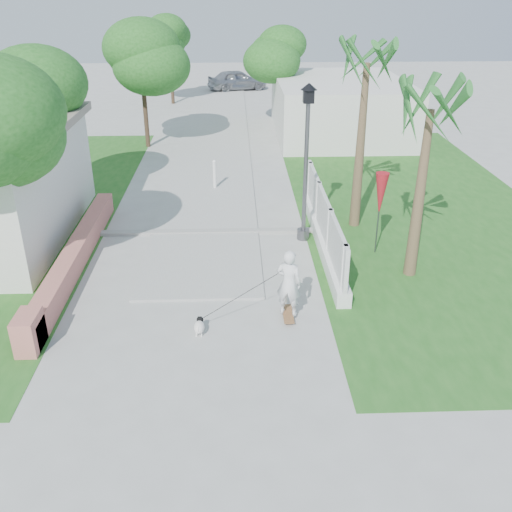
{
  "coord_description": "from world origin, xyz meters",
  "views": [
    {
      "loc": [
        0.95,
        -9.69,
        6.85
      ],
      "look_at": [
        1.39,
        2.13,
        1.1
      ],
      "focal_mm": 40.0,
      "sensor_mm": 36.0,
      "label": 1
    }
  ],
  "objects_px": {
    "skateboarder": "(255,292)",
    "dog": "(199,326)",
    "bollard": "(215,174)",
    "patio_umbrella": "(381,195)",
    "parked_car": "(237,80)",
    "street_lamp": "(306,158)"
  },
  "relations": [
    {
      "from": "dog",
      "to": "bollard",
      "type": "bearing_deg",
      "value": 93.06
    },
    {
      "from": "street_lamp",
      "to": "patio_umbrella",
      "type": "distance_m",
      "value": 2.27
    },
    {
      "from": "street_lamp",
      "to": "patio_umbrella",
      "type": "relative_size",
      "value": 1.93
    },
    {
      "from": "street_lamp",
      "to": "skateboarder",
      "type": "relative_size",
      "value": 1.94
    },
    {
      "from": "patio_umbrella",
      "to": "skateboarder",
      "type": "bearing_deg",
      "value": -135.4
    },
    {
      "from": "patio_umbrella",
      "to": "street_lamp",
      "type": "bearing_deg",
      "value": 152.24
    },
    {
      "from": "bollard",
      "to": "skateboarder",
      "type": "xyz_separation_m",
      "value": [
        1.14,
        -8.92,
        0.15
      ]
    },
    {
      "from": "street_lamp",
      "to": "patio_umbrella",
      "type": "height_order",
      "value": "street_lamp"
    },
    {
      "from": "patio_umbrella",
      "to": "parked_car",
      "type": "xyz_separation_m",
      "value": [
        -3.62,
        26.05,
        -1.01
      ]
    },
    {
      "from": "skateboarder",
      "to": "dog",
      "type": "bearing_deg",
      "value": 42.31
    },
    {
      "from": "bollard",
      "to": "patio_umbrella",
      "type": "xyz_separation_m",
      "value": [
        4.6,
        -5.5,
        1.1
      ]
    },
    {
      "from": "skateboarder",
      "to": "dog",
      "type": "relative_size",
      "value": 4.5
    },
    {
      "from": "patio_umbrella",
      "to": "parked_car",
      "type": "relative_size",
      "value": 0.58
    },
    {
      "from": "street_lamp",
      "to": "dog",
      "type": "bearing_deg",
      "value": -119.67
    },
    {
      "from": "dog",
      "to": "skateboarder",
      "type": "bearing_deg",
      "value": 24.02
    },
    {
      "from": "bollard",
      "to": "dog",
      "type": "distance_m",
      "value": 9.38
    },
    {
      "from": "skateboarder",
      "to": "parked_car",
      "type": "height_order",
      "value": "skateboarder"
    },
    {
      "from": "street_lamp",
      "to": "bollard",
      "type": "relative_size",
      "value": 4.07
    },
    {
      "from": "street_lamp",
      "to": "bollard",
      "type": "xyz_separation_m",
      "value": [
        -2.7,
        4.5,
        -1.84
      ]
    },
    {
      "from": "patio_umbrella",
      "to": "dog",
      "type": "bearing_deg",
      "value": -140.39
    },
    {
      "from": "bollard",
      "to": "skateboarder",
      "type": "relative_size",
      "value": 0.48
    },
    {
      "from": "street_lamp",
      "to": "patio_umbrella",
      "type": "bearing_deg",
      "value": -27.76
    }
  ]
}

